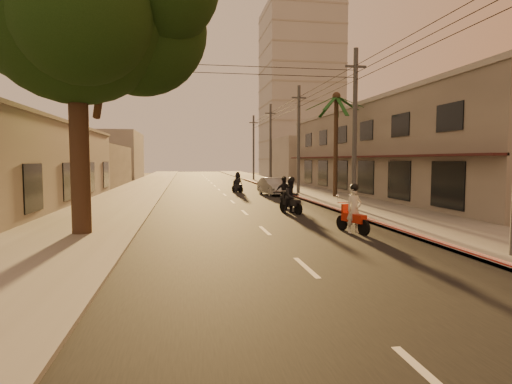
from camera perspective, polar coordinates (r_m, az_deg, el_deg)
ground at (r=15.37m, az=2.55°, el=-6.43°), size 160.00×160.00×0.00m
road at (r=35.03m, az=-4.20°, el=-0.38°), size 10.00×140.00×0.02m
sidewalk_right at (r=36.47m, az=7.62°, el=-0.14°), size 5.00×140.00×0.12m
sidewalk_left at (r=35.16m, az=-16.46°, el=-0.45°), size 5.00×140.00×0.12m
curb_stripe at (r=31.01m, az=6.07°, el=-0.83°), size 0.20×60.00×0.20m
shophouse_row at (r=36.96m, az=18.26°, el=5.31°), size 8.80×34.20×7.30m
left_building at (r=30.76m, az=-30.07°, el=3.23°), size 8.20×24.20×5.20m
distant_tower at (r=74.15m, az=5.86°, el=12.92°), size 12.10×12.10×28.00m
broadleaf_tree at (r=18.17m, az=-21.57°, el=22.01°), size 9.60×8.70×12.10m
palm_tree at (r=33.00m, az=10.66°, el=11.69°), size 5.00×5.00×8.20m
utility_poles at (r=36.19m, az=5.72°, el=10.11°), size 1.20×48.26×9.00m
filler_right at (r=62.18m, az=6.67°, el=4.40°), size 8.00×14.00×6.00m
filler_left_near at (r=49.98m, az=-21.95°, el=3.23°), size 8.00×14.00×4.40m
filler_left_far at (r=67.66m, az=-18.65°, el=4.61°), size 8.00×14.00×7.00m
scooter_red at (r=17.10m, az=12.89°, el=-2.50°), size 0.99×1.94×1.96m
scooter_mid_a at (r=22.82m, az=4.75°, el=-0.64°), size 1.37×1.92×1.98m
scooter_mid_b at (r=26.46m, az=3.74°, el=-0.07°), size 1.33×1.79×1.86m
scooter_far_a at (r=37.61m, az=-2.46°, el=1.20°), size 1.23×1.75×1.82m
parked_car at (r=34.81m, az=2.30°, el=0.75°), size 2.57×4.66×1.41m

